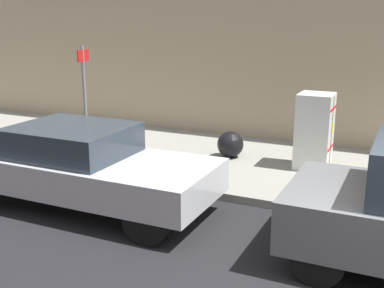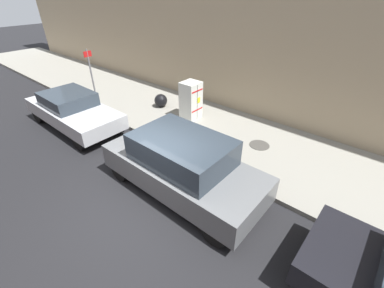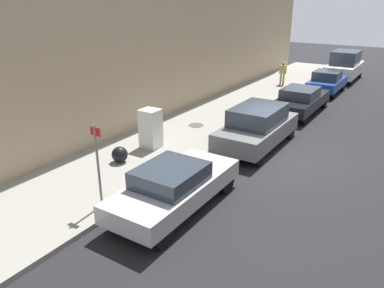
{
  "view_description": "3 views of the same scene",
  "coord_description": "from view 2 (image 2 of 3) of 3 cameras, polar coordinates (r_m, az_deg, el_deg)",
  "views": [
    {
      "loc": [
        5.19,
        -0.45,
        3.2
      ],
      "look_at": [
        -1.38,
        -3.52,
        1.28
      ],
      "focal_mm": 45.0,
      "sensor_mm": 36.0,
      "label": 1
    },
    {
      "loc": [
        2.92,
        4.22,
        5.01
      ],
      "look_at": [
        -2.12,
        -0.08,
        0.86
      ],
      "focal_mm": 24.0,
      "sensor_mm": 36.0,
      "label": 2
    },
    {
      "loc": [
        4.47,
        -13.24,
        5.79
      ],
      "look_at": [
        -2.24,
        -2.78,
        0.92
      ],
      "focal_mm": 35.0,
      "sensor_mm": 36.0,
      "label": 3
    }
  ],
  "objects": [
    {
      "name": "ground_plane",
      "position": [
        7.17,
        -10.84,
        -12.99
      ],
      "size": [
        80.0,
        80.0,
        0.0
      ],
      "primitive_type": "plane",
      "color": "black"
    },
    {
      "name": "sidewalk_slab",
      "position": [
        9.81,
        9.19,
        1.42
      ],
      "size": [
        4.18,
        44.0,
        0.15
      ],
      "primitive_type": "cube",
      "color": "gray",
      "rests_on": "ground"
    },
    {
      "name": "discarded_refrigerator",
      "position": [
        10.69,
        -0.27,
        9.61
      ],
      "size": [
        0.74,
        0.69,
        1.56
      ],
      "color": "silver",
      "rests_on": "sidewalk_slab"
    },
    {
      "name": "manhole_cover",
      "position": [
        9.39,
        14.74,
        -0.24
      ],
      "size": [
        0.7,
        0.7,
        0.02
      ],
      "primitive_type": "cylinder",
      "color": "#47443F",
      "rests_on": "sidewalk_slab"
    },
    {
      "name": "street_sign_post",
      "position": [
        12.8,
        -21.43,
        14.22
      ],
      "size": [
        0.36,
        0.07,
        2.48
      ],
      "color": "slate",
      "rests_on": "sidewalk_slab"
    },
    {
      "name": "trash_bag",
      "position": [
        12.06,
        -6.94,
        9.58
      ],
      "size": [
        0.59,
        0.59,
        0.59
      ],
      "primitive_type": "sphere",
      "color": "black",
      "rests_on": "sidewalk_slab"
    },
    {
      "name": "parked_sedan_silver",
      "position": [
        11.33,
        -24.98,
        6.89
      ],
      "size": [
        1.83,
        4.57,
        1.42
      ],
      "color": "silver",
      "rests_on": "ground"
    },
    {
      "name": "parked_suv_gray",
      "position": [
        6.91,
        -2.15,
        -4.67
      ],
      "size": [
        1.95,
        4.6,
        1.72
      ],
      "color": "slate",
      "rests_on": "ground"
    }
  ]
}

